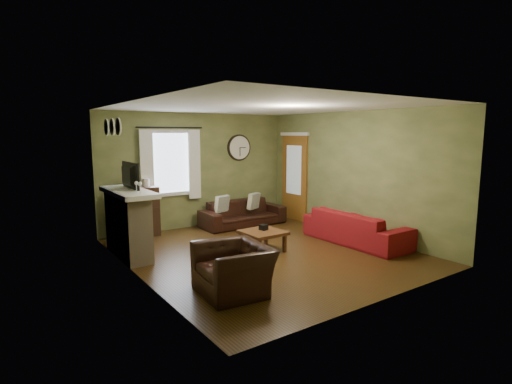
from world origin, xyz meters
TOP-DOWN VIEW (x-y plane):
  - floor at (0.00, 0.00)m, footprint 4.60×5.20m
  - ceiling at (0.00, 0.00)m, footprint 4.60×5.20m
  - wall_left at (-2.30, 0.00)m, footprint 0.00×5.20m
  - wall_right at (2.30, 0.00)m, footprint 0.00×5.20m
  - wall_back at (0.00, 2.60)m, footprint 4.60×0.00m
  - wall_front at (0.00, -2.60)m, footprint 4.60×0.00m
  - fireplace at (-2.10, 1.15)m, footprint 0.40×1.40m
  - firebox at (-1.91, 1.15)m, footprint 0.04×0.60m
  - mantel at (-2.07, 1.15)m, footprint 0.58×1.60m
  - tv at (-2.05, 1.30)m, footprint 0.08×0.60m
  - tv_screen at (-1.97, 1.30)m, footprint 0.02×0.62m
  - medallion_left at (-2.28, 0.80)m, footprint 0.28×0.28m
  - medallion_mid at (-2.28, 1.15)m, footprint 0.28×0.28m
  - medallion_right at (-2.28, 1.50)m, footprint 0.28×0.28m
  - window_pane at (-0.70, 2.58)m, footprint 1.00×0.02m
  - curtain_rod at (-0.70, 2.48)m, footprint 0.03×0.03m
  - curtain_left at (-1.25, 2.48)m, footprint 0.28×0.04m
  - curtain_right at (-0.15, 2.48)m, footprint 0.28×0.04m
  - wall_clock at (1.10, 2.55)m, footprint 0.64×0.06m
  - door at (2.27, 1.85)m, footprint 0.05×0.90m
  - bookshelf at (-1.53, 2.39)m, footprint 0.87×0.37m
  - book at (-1.48, 2.48)m, footprint 0.26×0.28m
  - sofa_brown at (0.85, 2.02)m, footprint 2.01×0.79m
  - pillow_left at (0.34, 2.11)m, footprint 0.38×0.20m
  - pillow_right at (1.16, 2.02)m, footprint 0.39×0.25m
  - sofa_red at (1.86, -0.52)m, footprint 0.85×2.17m
  - armchair at (-1.43, -1.27)m, footprint 0.98×1.09m
  - coffee_table at (0.02, 0.06)m, footprint 0.72×0.72m
  - tissue_box at (0.08, 0.13)m, footprint 0.16×0.16m
  - wine_glass_a at (-2.05, 0.57)m, footprint 0.07×0.07m
  - wine_glass_b at (-2.05, 0.74)m, footprint 0.06×0.06m

SIDE VIEW (x-z plane):
  - floor at x=0.00m, z-range 0.00..0.00m
  - coffee_table at x=0.02m, z-range 0.00..0.38m
  - sofa_brown at x=0.85m, z-range 0.00..0.59m
  - firebox at x=-1.91m, z-range 0.02..0.57m
  - sofa_red at x=1.86m, z-range 0.00..0.63m
  - armchair at x=-1.43m, z-range 0.00..0.65m
  - tissue_box at x=0.08m, z-range 0.35..0.45m
  - bookshelf at x=-1.53m, z-range 0.00..1.04m
  - fireplace at x=-2.10m, z-range 0.00..1.10m
  - pillow_left at x=0.34m, z-range 0.37..0.73m
  - pillow_right at x=1.16m, z-range 0.36..0.74m
  - book at x=-1.48m, z-range 0.95..0.97m
  - door at x=2.27m, z-range 0.00..2.10m
  - mantel at x=-2.07m, z-range 1.10..1.18m
  - wine_glass_b at x=-2.05m, z-range 1.18..1.36m
  - wine_glass_a at x=-2.05m, z-range 1.18..1.37m
  - wall_left at x=-2.30m, z-range 0.00..2.60m
  - wall_right at x=2.30m, z-range 0.00..2.60m
  - wall_back at x=0.00m, z-range 0.00..2.60m
  - wall_front at x=0.00m, z-range 0.00..2.60m
  - tv at x=-2.05m, z-range 1.18..1.53m
  - tv_screen at x=-1.97m, z-range 1.23..1.59m
  - curtain_left at x=-1.25m, z-range 0.67..2.23m
  - curtain_right at x=-0.15m, z-range 0.67..2.23m
  - window_pane at x=-0.70m, z-range 0.85..2.15m
  - wall_clock at x=1.10m, z-range 1.48..2.12m
  - medallion_left at x=-2.28m, z-range 2.24..2.26m
  - medallion_mid at x=-2.28m, z-range 2.24..2.26m
  - medallion_right at x=-2.28m, z-range 2.24..2.26m
  - curtain_rod at x=-0.70m, z-range 1.52..3.02m
  - ceiling at x=0.00m, z-range 2.60..2.60m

